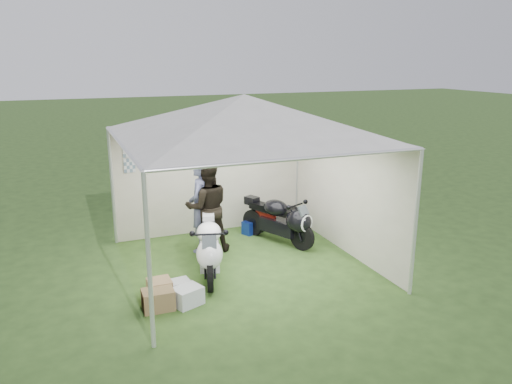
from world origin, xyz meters
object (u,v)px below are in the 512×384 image
canopy_tent (244,120)px  motorcycle_white (209,247)px  crate_1 (160,289)px  paddock_stand (251,227)px  crate_0 (188,296)px  equipment_box (290,219)px  crate_3 (158,300)px  motorcycle_black (281,219)px  crate_2 (179,288)px  person_blue_jacket (200,206)px  person_dark_jacket (207,207)px

canopy_tent → motorcycle_white: bearing=-161.5°
motorcycle_white → crate_1: size_ratio=5.28×
paddock_stand → crate_0: 3.26m
motorcycle_white → crate_0: bearing=-109.4°
equipment_box → crate_3: (-3.32, -2.49, -0.07)m
motorcycle_black → equipment_box: 0.92m
equipment_box → crate_1: size_ratio=1.28×
paddock_stand → crate_1: bearing=-136.7°
canopy_tent → paddock_stand: 2.93m
crate_2 → person_blue_jacket: bearing=63.9°
motorcycle_white → crate_0: 1.11m
motorcycle_white → motorcycle_black: motorcycle_white is taller
paddock_stand → crate_2: 3.02m
crate_3 → person_dark_jacket: bearing=55.6°
crate_2 → crate_0: bearing=-83.4°
person_dark_jacket → crate_3: (-1.34, -1.96, -0.71)m
canopy_tent → crate_0: 2.98m
motorcycle_black → person_dark_jacket: (-1.45, 0.16, 0.36)m
equipment_box → motorcycle_black: bearing=-127.3°
crate_0 → motorcycle_white: bearing=54.8°
motorcycle_black → paddock_stand: (-0.34, 0.75, -0.36)m
crate_0 → canopy_tent: bearing=39.6°
equipment_box → person_dark_jacket: bearing=-164.9°
equipment_box → crate_1: bearing=-146.1°
crate_0 → crate_3: (-0.43, 0.02, 0.01)m
canopy_tent → equipment_box: 3.17m
motorcycle_white → person_blue_jacket: (0.19, 1.20, 0.36)m
canopy_tent → person_dark_jacket: size_ratio=3.29×
equipment_box → crate_2: (-2.93, -2.16, -0.10)m
person_blue_jacket → paddock_stand: bearing=142.3°
crate_3 → motorcycle_white: bearing=38.7°
person_blue_jacket → crate_0: size_ratio=4.24×
person_blue_jacket → person_dark_jacket: bearing=87.2°
person_blue_jacket → crate_0: 2.32m
person_dark_jacket → motorcycle_black: bearing=-179.6°
motorcycle_black → crate_1: (-2.71, -1.48, -0.34)m
motorcycle_black → crate_1: motorcycle_black is taller
crate_1 → person_dark_jacket: bearing=52.6°
equipment_box → crate_0: bearing=-139.0°
motorcycle_white → equipment_box: size_ratio=4.13×
motorcycle_white → canopy_tent: bearing=34.4°
paddock_stand → person_dark_jacket: 1.45m
motorcycle_white → crate_3: motorcycle_white is taller
motorcycle_black → paddock_stand: motorcycle_black is taller
paddock_stand → crate_2: bearing=-133.0°
motorcycle_white → crate_0: size_ratio=4.44×
canopy_tent → crate_1: canopy_tent is taller
canopy_tent → motorcycle_white: canopy_tent is taller
paddock_stand → person_blue_jacket: size_ratio=0.21×
motorcycle_black → crate_2: motorcycle_black is taller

